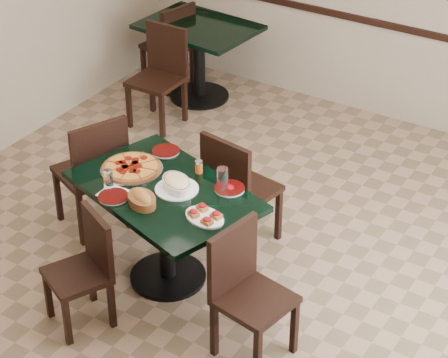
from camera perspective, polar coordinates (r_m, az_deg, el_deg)
The scene contains 20 objects.
floor at distance 6.30m, azimuth -0.24°, elevation -5.71°, with size 5.50×5.50×0.00m, color #8A6A4F.
main_table at distance 5.88m, azimuth -3.86°, elevation -2.13°, with size 1.44×1.14×0.75m.
back_table at distance 8.34m, azimuth -1.65°, elevation 8.58°, with size 1.11×0.85×0.75m.
chair_far at distance 6.21m, azimuth 0.76°, elevation -0.44°, with size 0.50×0.50×0.93m.
chair_near at distance 5.67m, azimuth -8.98°, elevation -5.55°, with size 0.50×0.50×0.79m.
chair_right at distance 5.35m, azimuth 1.39°, elevation -6.99°, with size 0.48×0.48×0.89m.
chair_left at distance 6.45m, azimuth -8.43°, elevation 0.69°, with size 0.59×0.59×0.96m.
back_chair_near at distance 7.94m, azimuth -4.14°, elevation 7.10°, with size 0.43×0.43×0.91m.
back_chair_left at distance 8.58m, azimuth -3.39°, elevation 8.93°, with size 0.49×0.49×0.86m.
pepperoni_pizza at distance 5.99m, azimuth -6.06°, elevation 0.74°, with size 0.43×0.43×0.04m.
lasagna_casserole at distance 5.73m, azimuth -3.11°, elevation -0.32°, with size 0.31×0.29×0.09m.
bread_basket at distance 5.61m, azimuth -5.38°, elevation -1.31°, with size 0.29×0.26×0.10m.
bruschetta_platter at distance 5.47m, azimuth -1.28°, elevation -2.38°, with size 0.33×0.26×0.05m.
side_plate_near at distance 5.71m, azimuth -7.24°, elevation -1.15°, with size 0.20×0.20×0.02m.
side_plate_far_r at distance 5.75m, azimuth 0.36°, elevation -0.61°, with size 0.21×0.21×0.03m.
side_plate_far_l at distance 6.18m, azimuth -3.82°, elevation 1.84°, with size 0.20×0.20×0.02m.
napkin_setting at distance 5.76m, azimuth -7.25°, elevation -0.91°, with size 0.17×0.17×0.01m.
water_glass_a at distance 5.71m, azimuth -0.10°, elevation -0.02°, with size 0.08×0.08×0.16m, color white.
water_glass_b at distance 5.77m, azimuth -7.57°, elevation -0.07°, with size 0.07×0.07×0.14m, color white.
pepper_shaker at distance 5.91m, azimuth -1.66°, elevation 0.81°, with size 0.05×0.05×0.09m.
Camera 1 is at (2.66, -4.19, 3.89)m, focal length 70.00 mm.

